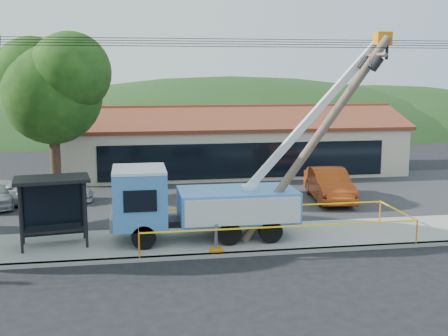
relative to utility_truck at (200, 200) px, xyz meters
name	(u,v)px	position (x,y,z in m)	size (l,w,h in m)	color
ground	(223,277)	(0.25, -4.16, -1.74)	(120.00, 120.00, 0.00)	black
curb	(214,255)	(0.25, -2.06, -1.67)	(60.00, 0.25, 0.15)	gray
sidewalk	(207,241)	(0.25, -0.16, -1.67)	(60.00, 4.00, 0.15)	gray
parking_lot	(188,198)	(0.25, 7.84, -1.69)	(60.00, 12.00, 0.10)	#28282B
strip_mall	(233,145)	(4.25, 15.82, 0.14)	(22.50, 8.53, 4.67)	beige
tree_lot	(52,85)	(-6.75, 8.84, 4.47)	(6.30, 5.60, 8.94)	#332316
hill_west	(34,128)	(-14.75, 50.84, -1.74)	(78.40, 56.00, 28.00)	#1C3914
hill_center	(230,125)	(10.25, 50.84, -1.74)	(89.60, 64.00, 32.00)	#1C3914
hill_east	(373,123)	(30.25, 50.84, -1.74)	(72.80, 52.00, 26.00)	#1C3914
utility_truck	(200,200)	(0.00, 0.00, 0.00)	(11.33, 4.00, 8.29)	black
leaning_pole	(323,129)	(4.86, -0.69, 2.86)	(6.03, 1.91, 8.23)	brown
bus_shelter	(52,195)	(-5.77, 0.11, 0.40)	(3.01, 2.11, 2.70)	black
caution_tape	(273,220)	(2.92, -0.44, -0.86)	(10.93, 3.39, 0.98)	orange
car_red	(329,202)	(7.65, 6.00, -1.74)	(1.79, 5.13, 1.69)	#A53910
car_white	(52,205)	(-6.89, 7.62, -1.74)	(1.76, 4.32, 1.25)	silver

